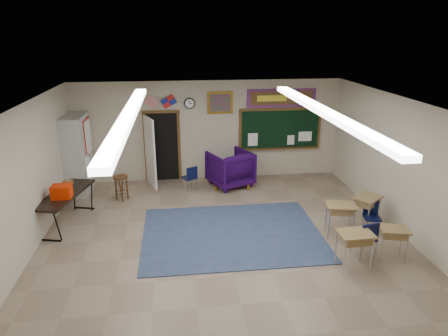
{
  "coord_description": "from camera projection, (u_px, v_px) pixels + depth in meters",
  "views": [
    {
      "loc": [
        -0.95,
        -7.18,
        4.4
      ],
      "look_at": [
        0.1,
        1.5,
        1.35
      ],
      "focal_mm": 32.0,
      "sensor_mm": 36.0,
      "label": 1
    }
  ],
  "objects": [
    {
      "name": "floor",
      "position": [
        228.0,
        253.0,
        8.29
      ],
      "size": [
        9.0,
        9.0,
        0.0
      ],
      "primitive_type": "plane",
      "color": "#84715B",
      "rests_on": "ground"
    },
    {
      "name": "back_wall",
      "position": [
        209.0,
        131.0,
        12.01
      ],
      "size": [
        8.0,
        0.04,
        3.0
      ],
      "primitive_type": "cube",
      "color": "beige",
      "rests_on": "floor"
    },
    {
      "name": "left_wall",
      "position": [
        13.0,
        196.0,
        7.34
      ],
      "size": [
        0.04,
        9.0,
        3.0
      ],
      "primitive_type": "cube",
      "color": "beige",
      "rests_on": "floor"
    },
    {
      "name": "right_wall",
      "position": [
        419.0,
        177.0,
        8.25
      ],
      "size": [
        0.04,
        9.0,
        3.0
      ],
      "primitive_type": "cube",
      "color": "beige",
      "rests_on": "floor"
    },
    {
      "name": "ceiling",
      "position": [
        228.0,
        110.0,
        7.3
      ],
      "size": [
        8.0,
        9.0,
        0.04
      ],
      "primitive_type": "cube",
      "color": "silver",
      "rests_on": "back_wall"
    },
    {
      "name": "area_rug",
      "position": [
        232.0,
        233.0,
        9.06
      ],
      "size": [
        4.0,
        3.0,
        0.02
      ],
      "primitive_type": "cube",
      "color": "#374568",
      "rests_on": "floor"
    },
    {
      "name": "fluorescent_strips",
      "position": [
        228.0,
        113.0,
        7.32
      ],
      "size": [
        3.86,
        6.0,
        0.1
      ],
      "primitive_type": null,
      "color": "white",
      "rests_on": "ceiling"
    },
    {
      "name": "doorway",
      "position": [
        159.0,
        148.0,
        11.85
      ],
      "size": [
        1.1,
        0.89,
        2.16
      ],
      "color": "black",
      "rests_on": "back_wall"
    },
    {
      "name": "chalkboard",
      "position": [
        280.0,
        130.0,
        12.24
      ],
      "size": [
        2.55,
        0.14,
        1.3
      ],
      "color": "brown",
      "rests_on": "back_wall"
    },
    {
      "name": "bulletin_board",
      "position": [
        282.0,
        98.0,
        11.92
      ],
      "size": [
        2.1,
        0.05,
        0.55
      ],
      "color": "red",
      "rests_on": "back_wall"
    },
    {
      "name": "framed_art_print",
      "position": [
        220.0,
        103.0,
        11.74
      ],
      "size": [
        0.75,
        0.05,
        0.65
      ],
      "color": "olive",
      "rests_on": "back_wall"
    },
    {
      "name": "wall_clock",
      "position": [
        190.0,
        103.0,
        11.64
      ],
      "size": [
        0.32,
        0.05,
        0.32
      ],
      "color": "black",
      "rests_on": "back_wall"
    },
    {
      "name": "wall_flags",
      "position": [
        160.0,
        100.0,
        11.48
      ],
      "size": [
        1.16,
        0.06,
        0.7
      ],
      "primitive_type": null,
      "color": "red",
      "rests_on": "back_wall"
    },
    {
      "name": "storage_cabinet",
      "position": [
        78.0,
        154.0,
        11.11
      ],
      "size": [
        0.59,
        1.25,
        2.2
      ],
      "color": "#B0B0AB",
      "rests_on": "floor"
    },
    {
      "name": "wingback_armchair",
      "position": [
        230.0,
        168.0,
        11.74
      ],
      "size": [
        1.48,
        1.49,
        1.04
      ],
      "primitive_type": "imported",
      "rotation": [
        0.0,
        0.0,
        3.56
      ],
      "color": "#1F053A",
      "rests_on": "floor"
    },
    {
      "name": "student_chair_reading",
      "position": [
        189.0,
        178.0,
        11.37
      ],
      "size": [
        0.51,
        0.51,
        0.75
      ],
      "primitive_type": null,
      "rotation": [
        0.0,
        0.0,
        3.65
      ],
      "color": "black",
      "rests_on": "floor"
    },
    {
      "name": "student_chair_desk_a",
      "position": [
        364.0,
        239.0,
        8.02
      ],
      "size": [
        0.48,
        0.48,
        0.83
      ],
      "primitive_type": null,
      "rotation": [
        0.0,
        0.0,
        3.31
      ],
      "color": "black",
      "rests_on": "floor"
    },
    {
      "name": "student_chair_desk_b",
      "position": [
        372.0,
        218.0,
        8.99
      ],
      "size": [
        0.43,
        0.43,
        0.73
      ],
      "primitive_type": null,
      "rotation": [
        0.0,
        0.0,
        -0.2
      ],
      "color": "black",
      "rests_on": "floor"
    },
    {
      "name": "student_desk_front_left",
      "position": [
        340.0,
        218.0,
        8.86
      ],
      "size": [
        0.71,
        0.59,
        0.76
      ],
      "rotation": [
        0.0,
        0.0,
        -0.2
      ],
      "color": "olive",
      "rests_on": "floor"
    },
    {
      "name": "student_desk_front_right",
      "position": [
        366.0,
        210.0,
        9.27
      ],
      "size": [
        0.8,
        0.76,
        0.76
      ],
      "rotation": [
        0.0,
        0.0,
        0.64
      ],
      "color": "olive",
      "rests_on": "floor"
    },
    {
      "name": "student_desk_back_left",
      "position": [
        354.0,
        249.0,
        7.62
      ],
      "size": [
        0.66,
        0.5,
        0.78
      ],
      "rotation": [
        0.0,
        0.0,
        0.03
      ],
      "color": "olive",
      "rests_on": "floor"
    },
    {
      "name": "student_desk_back_right",
      "position": [
        392.0,
        242.0,
        7.97
      ],
      "size": [
        0.65,
        0.54,
        0.68
      ],
      "rotation": [
        0.0,
        0.0,
        -0.22
      ],
      "color": "olive",
      "rests_on": "floor"
    },
    {
      "name": "folding_table",
      "position": [
        66.0,
        207.0,
        9.39
      ],
      "size": [
        1.08,
        2.0,
        1.08
      ],
      "rotation": [
        0.0,
        0.0,
        -0.25
      ],
      "color": "black",
      "rests_on": "floor"
    },
    {
      "name": "wooden_stool",
      "position": [
        122.0,
        188.0,
        10.76
      ],
      "size": [
        0.39,
        0.39,
        0.68
      ],
      "color": "#4A3016",
      "rests_on": "floor"
    }
  ]
}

